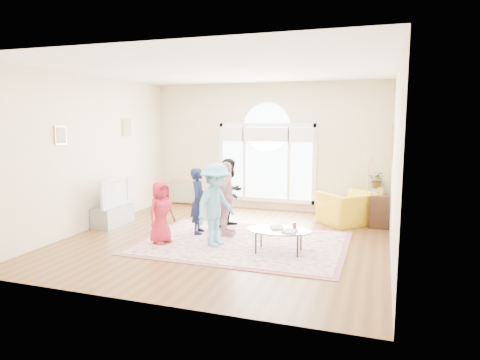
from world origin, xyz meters
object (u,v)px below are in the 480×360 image
(tv_console, at_px, (113,215))
(television, at_px, (112,193))
(area_rug, at_px, (243,243))
(coffee_table, at_px, (279,231))
(armchair, at_px, (348,208))

(tv_console, relative_size, television, 0.96)
(area_rug, xyz_separation_m, tv_console, (-3.14, 0.42, 0.20))
(area_rug, distance_m, coffee_table, 0.94)
(area_rug, relative_size, coffee_table, 3.11)
(area_rug, bearing_deg, television, 172.41)
(tv_console, bearing_deg, armchair, 19.36)
(armchair, bearing_deg, tv_console, -25.27)
(tv_console, height_order, television, television)
(coffee_table, height_order, armchair, armchair)
(tv_console, bearing_deg, area_rug, -7.57)
(coffee_table, xyz_separation_m, armchair, (0.96, 2.50, -0.04))
(area_rug, bearing_deg, armchair, 50.76)
(tv_console, distance_m, armchair, 5.17)
(area_rug, height_order, coffee_table, coffee_table)
(coffee_table, bearing_deg, tv_console, 165.79)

